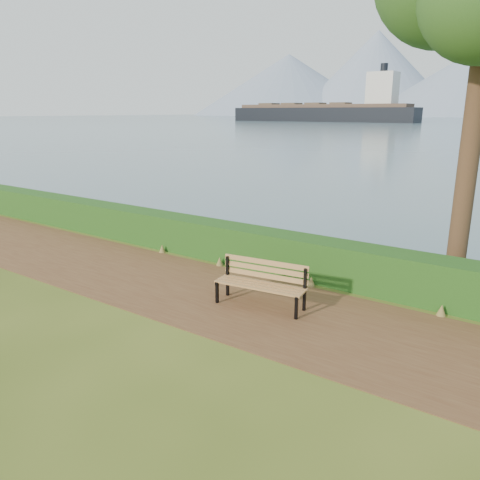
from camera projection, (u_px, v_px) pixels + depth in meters
The scene contains 5 objects.
ground at pixel (204, 299), 10.28m from camera, with size 140.00×140.00×0.00m, color #425217.
path at pixel (212, 295), 10.52m from camera, with size 40.00×3.40×0.01m, color #56341D.
hedge at pixel (266, 250), 12.21m from camera, with size 32.00×0.85×1.00m, color #1B3F12.
bench at pixel (262, 281), 9.82m from camera, with size 1.98×0.81×0.97m.
cargo_ship at pixel (327, 113), 177.54m from camera, with size 72.43×11.51×21.98m.
Camera 1 is at (6.10, -7.41, 4.00)m, focal length 35.00 mm.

